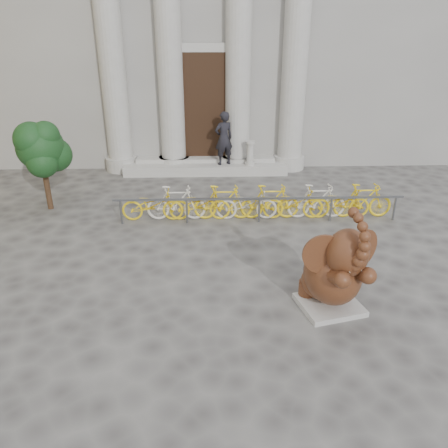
{
  "coord_description": "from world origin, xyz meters",
  "views": [
    {
      "loc": [
        0.14,
        -6.44,
        4.94
      ],
      "look_at": [
        0.44,
        2.13,
        1.1
      ],
      "focal_mm": 35.0,
      "sensor_mm": 36.0,
      "label": 1
    }
  ],
  "objects_px": {
    "pedestrian": "(224,138)",
    "tree": "(41,149)",
    "bike_rack": "(258,202)",
    "elephant_statue": "(334,272)"
  },
  "relations": [
    {
      "from": "pedestrian",
      "to": "tree",
      "type": "bearing_deg",
      "value": 7.71
    },
    {
      "from": "bike_rack",
      "to": "pedestrian",
      "type": "xyz_separation_m",
      "value": [
        -0.82,
        4.26,
        0.82
      ]
    },
    {
      "from": "tree",
      "to": "elephant_statue",
      "type": "bearing_deg",
      "value": -37.24
    },
    {
      "from": "elephant_statue",
      "to": "bike_rack",
      "type": "relative_size",
      "value": 0.28
    },
    {
      "from": "elephant_statue",
      "to": "pedestrian",
      "type": "height_order",
      "value": "pedestrian"
    },
    {
      "from": "tree",
      "to": "pedestrian",
      "type": "relative_size",
      "value": 1.37
    },
    {
      "from": "bike_rack",
      "to": "elephant_statue",
      "type": "bearing_deg",
      "value": -77.9
    },
    {
      "from": "elephant_statue",
      "to": "bike_rack",
      "type": "bearing_deg",
      "value": 88.1
    },
    {
      "from": "elephant_statue",
      "to": "bike_rack",
      "type": "distance_m",
      "value": 4.54
    },
    {
      "from": "tree",
      "to": "pedestrian",
      "type": "distance_m",
      "value": 6.27
    }
  ]
}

